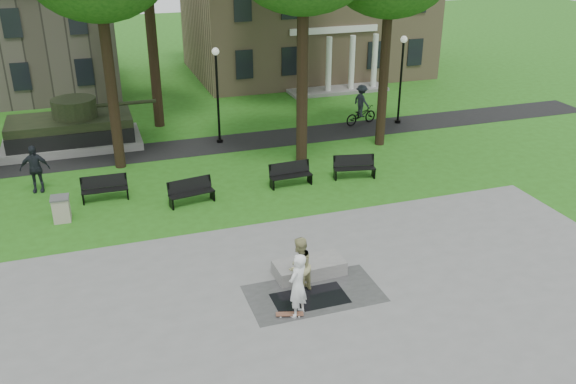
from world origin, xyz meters
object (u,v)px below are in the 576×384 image
(friend_watching, at_px, (299,266))
(trash_bin, at_px, (61,209))
(concrete_block, at_px, (309,268))
(cyclist, at_px, (361,108))
(skateboarder, at_px, (298,285))
(park_bench_0, at_px, (105,188))

(friend_watching, xyz_separation_m, trash_bin, (-6.73, 7.34, -0.44))
(concrete_block, bearing_deg, friend_watching, -126.85)
(concrete_block, height_order, cyclist, cyclist)
(skateboarder, xyz_separation_m, park_bench_0, (-4.67, 9.81, -0.47))
(skateboarder, bearing_deg, park_bench_0, -101.35)
(concrete_block, distance_m, trash_bin, 9.82)
(concrete_block, distance_m, cyclist, 15.87)
(concrete_block, xyz_separation_m, trash_bin, (-7.37, 6.48, 0.24))
(skateboarder, relative_size, cyclist, 0.89)
(concrete_block, distance_m, friend_watching, 1.27)
(cyclist, bearing_deg, park_bench_0, 97.38)
(cyclist, relative_size, park_bench_0, 1.21)
(skateboarder, bearing_deg, cyclist, -157.30)
(park_bench_0, bearing_deg, trash_bin, -137.71)
(friend_watching, relative_size, cyclist, 0.83)
(cyclist, relative_size, trash_bin, 2.28)
(concrete_block, bearing_deg, park_bench_0, 126.02)
(skateboarder, height_order, trash_bin, skateboarder)
(skateboarder, distance_m, cyclist, 18.05)
(concrete_block, xyz_separation_m, cyclist, (8.09, 13.64, 0.65))
(concrete_block, relative_size, trash_bin, 2.29)
(concrete_block, bearing_deg, cyclist, 59.32)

